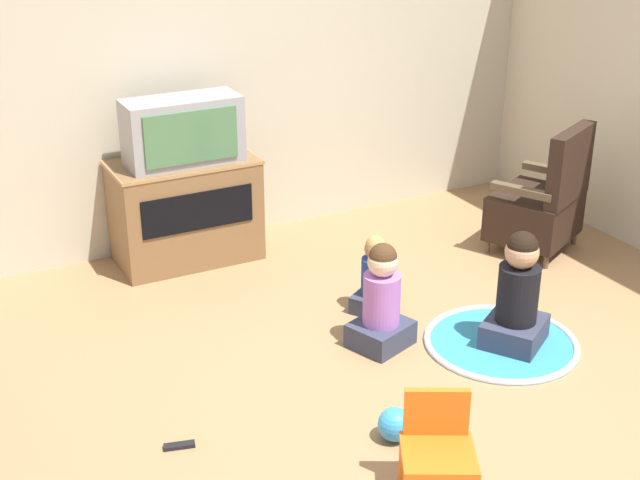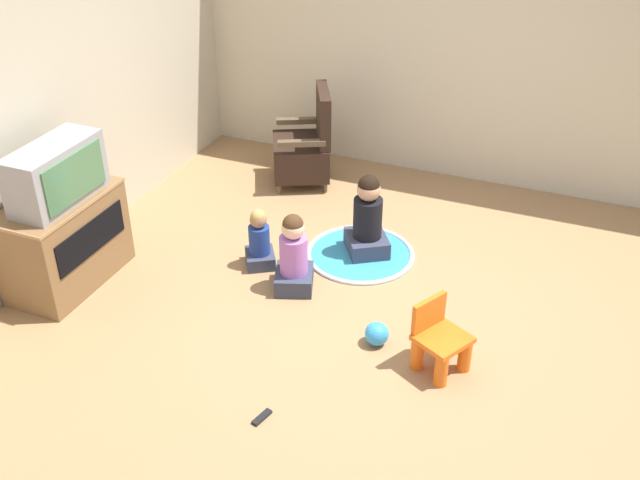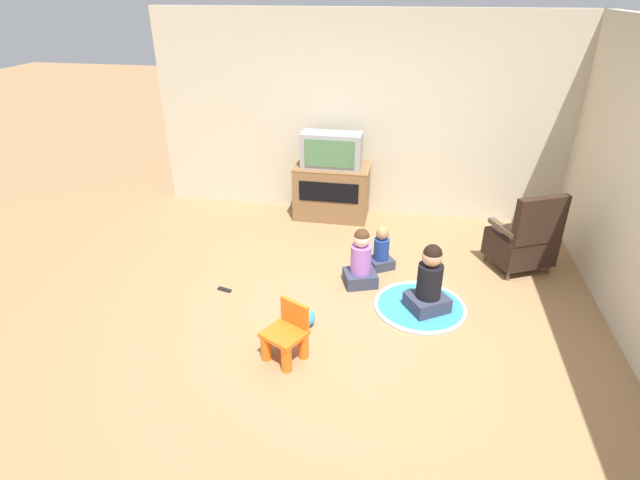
{
  "view_description": "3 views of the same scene",
  "coord_description": "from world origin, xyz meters",
  "px_view_note": "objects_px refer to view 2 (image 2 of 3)",
  "views": [
    {
      "loc": [
        -2.4,
        -3.22,
        2.63
      ],
      "look_at": [
        -0.41,
        0.6,
        0.75
      ],
      "focal_mm": 50.0,
      "sensor_mm": 36.0,
      "label": 1
    },
    {
      "loc": [
        -4.32,
        -1.39,
        3.36
      ],
      "look_at": [
        -0.2,
        0.31,
        0.6
      ],
      "focal_mm": 42.0,
      "sensor_mm": 36.0,
      "label": 2
    },
    {
      "loc": [
        0.4,
        -3.87,
        2.82
      ],
      "look_at": [
        -0.38,
        0.31,
        0.63
      ],
      "focal_mm": 28.0,
      "sensor_mm": 36.0,
      "label": 3
    }
  ],
  "objects_px": {
    "toy_ball": "(377,334)",
    "child_watching_center": "(259,241)",
    "yellow_kid_chair": "(440,343)",
    "remote_control": "(262,417)",
    "television": "(56,173)",
    "child_watching_left": "(368,220)",
    "tv_cabinet": "(65,240)",
    "child_watching_right": "(294,257)",
    "black_armchair": "(306,147)"
  },
  "relations": [
    {
      "from": "child_watching_right",
      "to": "remote_control",
      "type": "height_order",
      "value": "child_watching_right"
    },
    {
      "from": "tv_cabinet",
      "to": "yellow_kid_chair",
      "type": "distance_m",
      "value": 2.92
    },
    {
      "from": "television",
      "to": "yellow_kid_chair",
      "type": "distance_m",
      "value": 2.96
    },
    {
      "from": "black_armchair",
      "to": "television",
      "type": "bearing_deg",
      "value": -49.46
    },
    {
      "from": "child_watching_right",
      "to": "toy_ball",
      "type": "bearing_deg",
      "value": -136.56
    },
    {
      "from": "tv_cabinet",
      "to": "television",
      "type": "bearing_deg",
      "value": -90.0
    },
    {
      "from": "child_watching_right",
      "to": "child_watching_center",
      "type": "bearing_deg",
      "value": 44.38
    },
    {
      "from": "child_watching_right",
      "to": "remote_control",
      "type": "distance_m",
      "value": 1.44
    },
    {
      "from": "remote_control",
      "to": "television",
      "type": "bearing_deg",
      "value": -96.86
    },
    {
      "from": "toy_ball",
      "to": "child_watching_center",
      "type": "bearing_deg",
      "value": 63.59
    },
    {
      "from": "tv_cabinet",
      "to": "television",
      "type": "relative_size",
      "value": 1.28
    },
    {
      "from": "tv_cabinet",
      "to": "child_watching_center",
      "type": "height_order",
      "value": "tv_cabinet"
    },
    {
      "from": "black_armchair",
      "to": "yellow_kid_chair",
      "type": "xyz_separation_m",
      "value": [
        -2.17,
        -1.89,
        -0.15
      ]
    },
    {
      "from": "yellow_kid_chair",
      "to": "remote_control",
      "type": "distance_m",
      "value": 1.26
    },
    {
      "from": "black_armchair",
      "to": "child_watching_center",
      "type": "bearing_deg",
      "value": -17.12
    },
    {
      "from": "tv_cabinet",
      "to": "remote_control",
      "type": "xyz_separation_m",
      "value": [
        -0.78,
        -2.04,
        -0.36
      ]
    },
    {
      "from": "yellow_kid_chair",
      "to": "remote_control",
      "type": "height_order",
      "value": "yellow_kid_chair"
    },
    {
      "from": "yellow_kid_chair",
      "to": "television",
      "type": "bearing_deg",
      "value": 120.1
    },
    {
      "from": "toy_ball",
      "to": "tv_cabinet",
      "type": "bearing_deg",
      "value": 93.98
    },
    {
      "from": "child_watching_left",
      "to": "child_watching_center",
      "type": "bearing_deg",
      "value": 91.43
    },
    {
      "from": "yellow_kid_chair",
      "to": "child_watching_left",
      "type": "distance_m",
      "value": 1.48
    },
    {
      "from": "television",
      "to": "child_watching_center",
      "type": "bearing_deg",
      "value": -57.83
    },
    {
      "from": "television",
      "to": "remote_control",
      "type": "height_order",
      "value": "television"
    },
    {
      "from": "television",
      "to": "child_watching_right",
      "type": "relative_size",
      "value": 1.19
    },
    {
      "from": "black_armchair",
      "to": "child_watching_left",
      "type": "distance_m",
      "value": 1.41
    },
    {
      "from": "black_armchair",
      "to": "toy_ball",
      "type": "relative_size",
      "value": 5.47
    },
    {
      "from": "television",
      "to": "black_armchair",
      "type": "distance_m",
      "value": 2.54
    },
    {
      "from": "television",
      "to": "child_watching_left",
      "type": "height_order",
      "value": "television"
    },
    {
      "from": "toy_ball",
      "to": "child_watching_left",
      "type": "bearing_deg",
      "value": 22.67
    },
    {
      "from": "toy_ball",
      "to": "yellow_kid_chair",
      "type": "bearing_deg",
      "value": -98.98
    },
    {
      "from": "black_armchair",
      "to": "child_watching_right",
      "type": "distance_m",
      "value": 1.81
    },
    {
      "from": "television",
      "to": "child_watching_right",
      "type": "height_order",
      "value": "television"
    },
    {
      "from": "tv_cabinet",
      "to": "black_armchair",
      "type": "relative_size",
      "value": 1.06
    },
    {
      "from": "television",
      "to": "black_armchair",
      "type": "relative_size",
      "value": 0.83
    },
    {
      "from": "tv_cabinet",
      "to": "black_armchair",
      "type": "height_order",
      "value": "black_armchair"
    },
    {
      "from": "tv_cabinet",
      "to": "child_watching_center",
      "type": "distance_m",
      "value": 1.49
    },
    {
      "from": "yellow_kid_chair",
      "to": "child_watching_left",
      "type": "xyz_separation_m",
      "value": [
        1.17,
        0.91,
        0.1
      ]
    },
    {
      "from": "tv_cabinet",
      "to": "child_watching_left",
      "type": "height_order",
      "value": "tv_cabinet"
    },
    {
      "from": "yellow_kid_chair",
      "to": "child_watching_center",
      "type": "xyz_separation_m",
      "value": [
        0.66,
        1.65,
        0.02
      ]
    },
    {
      "from": "black_armchair",
      "to": "child_watching_right",
      "type": "height_order",
      "value": "black_armchair"
    },
    {
      "from": "child_watching_right",
      "to": "toy_ball",
      "type": "xyz_separation_m",
      "value": [
        -0.41,
        -0.81,
        -0.19
      ]
    },
    {
      "from": "yellow_kid_chair",
      "to": "black_armchair",
      "type": "bearing_deg",
      "value": 69.17
    },
    {
      "from": "child_watching_center",
      "to": "yellow_kid_chair",
      "type": "bearing_deg",
      "value": -144.03
    },
    {
      "from": "tv_cabinet",
      "to": "black_armchair",
      "type": "distance_m",
      "value": 2.49
    },
    {
      "from": "toy_ball",
      "to": "television",
      "type": "bearing_deg",
      "value": 94.07
    },
    {
      "from": "television",
      "to": "child_watching_left",
      "type": "xyz_separation_m",
      "value": [
        1.27,
        -1.95,
        -0.64
      ]
    },
    {
      "from": "child_watching_left",
      "to": "toy_ball",
      "type": "relative_size",
      "value": 4.19
    },
    {
      "from": "child_watching_center",
      "to": "remote_control",
      "type": "xyz_separation_m",
      "value": [
        -1.54,
        -0.77,
        -0.21
      ]
    },
    {
      "from": "yellow_kid_chair",
      "to": "child_watching_center",
      "type": "height_order",
      "value": "child_watching_center"
    },
    {
      "from": "television",
      "to": "yellow_kid_chair",
      "type": "bearing_deg",
      "value": -88.01
    }
  ]
}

